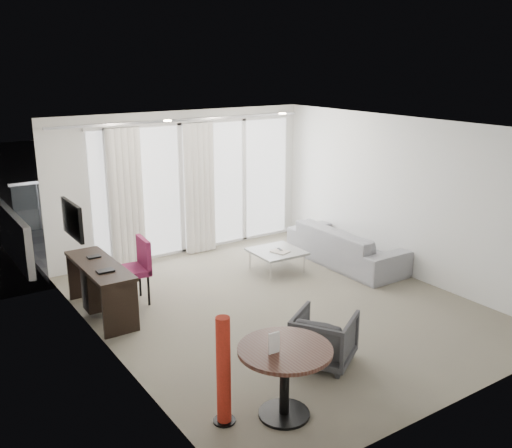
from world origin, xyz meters
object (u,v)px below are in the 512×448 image
desk (101,289)px  red_lamp (224,371)px  rattan_chair_a (195,211)px  desk_chair (130,272)px  tub_armchair (324,338)px  round_table (285,382)px  coffee_table (277,261)px  sofa (346,245)px  rattan_chair_b (238,198)px

desk → red_lamp: bearing=-87.1°
red_lamp → rattan_chair_a: red_lamp is taller
desk_chair → rattan_chair_a: bearing=52.3°
red_lamp → tub_armchair: bearing=12.4°
round_table → tub_armchair: (1.01, 0.59, -0.06)m
desk → coffee_table: desk is taller
sofa → tub_armchair: bearing=133.4°
red_lamp → tub_armchair: size_ratio=1.64×
desk → tub_armchair: desk is taller
coffee_table → rattan_chair_a: bearing=90.9°
tub_armchair → red_lamp: bearing=70.7°
rattan_chair_a → desk: bearing=-127.3°
coffee_table → rattan_chair_b: rattan_chair_b is taller
red_lamp → desk: bearing=92.9°
tub_armchair → coffee_table: tub_armchair is taller
coffee_table → sofa: sofa is taller
tub_armchair → rattan_chair_b: 6.53m
desk → rattan_chair_b: rattan_chair_b is taller
red_lamp → coffee_table: size_ratio=1.41×
coffee_table → rattan_chair_a: (-0.04, 2.87, 0.24)m
desk_chair → tub_armchair: bearing=-62.3°
tub_armchair → sofa: size_ratio=0.30×
round_table → coffee_table: round_table is taller
desk → coffee_table: size_ratio=1.99×
sofa → desk_chair: bearing=82.8°
sofa → rattan_chair_b: rattan_chair_b is taller
round_table → sofa: bearing=40.1°
desk_chair → rattan_chair_a: desk_chair is taller
desk_chair → desk: bearing=-159.8°
coffee_table → desk_chair: bearing=177.8°
round_table → sofa: size_ratio=0.41×
rattan_chair_a → rattan_chair_b: rattan_chair_b is taller
coffee_table → rattan_chair_b: bearing=68.7°
desk → rattan_chair_a: bearing=44.1°
desk_chair → red_lamp: bearing=-91.4°
rattan_chair_a → rattan_chair_b: 1.34m
desk_chair → sofa: size_ratio=0.43×
round_table → sofa: 4.65m
rattan_chair_b → rattan_chair_a: bearing=175.0°
tub_armchair → sofa: (2.54, 2.41, 0.02)m
tub_armchair → coffee_table: (1.32, 2.79, -0.13)m
desk → desk_chair: (0.49, 0.14, 0.11)m
tub_armchair → rattan_chair_a: size_ratio=0.81×
desk → red_lamp: (0.16, -3.09, 0.19)m
round_table → tub_armchair: 1.17m
tub_armchair → desk_chair: bearing=-8.6°
round_table → rattan_chair_a: rattan_chair_a is taller
desk_chair → rattan_chair_b: (3.81, 3.12, -0.03)m
sofa → rattan_chair_b: 3.60m
sofa → rattan_chair_a: size_ratio=2.68×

